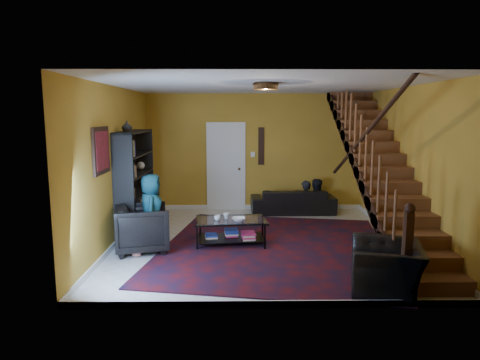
{
  "coord_description": "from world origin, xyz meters",
  "views": [
    {
      "loc": [
        -0.47,
        -7.58,
        2.31
      ],
      "look_at": [
        -0.39,
        0.4,
        1.08
      ],
      "focal_mm": 32.0,
      "sensor_mm": 36.0,
      "label": 1
    }
  ],
  "objects_px": {
    "sofa": "(293,201)",
    "armchair_left": "(142,228)",
    "armchair_right": "(386,268)",
    "bookshelf": "(136,185)",
    "coffee_table": "(231,230)"
  },
  "relations": [
    {
      "from": "sofa",
      "to": "coffee_table",
      "type": "relative_size",
      "value": 1.51
    },
    {
      "from": "bookshelf",
      "to": "armchair_right",
      "type": "distance_m",
      "value": 4.88
    },
    {
      "from": "armchair_right",
      "to": "armchair_left",
      "type": "bearing_deg",
      "value": -100.87
    },
    {
      "from": "sofa",
      "to": "armchair_left",
      "type": "bearing_deg",
      "value": 42.68
    },
    {
      "from": "sofa",
      "to": "armchair_right",
      "type": "distance_m",
      "value": 4.59
    },
    {
      "from": "armchair_left",
      "to": "armchair_right",
      "type": "distance_m",
      "value": 3.94
    },
    {
      "from": "sofa",
      "to": "armchair_left",
      "type": "xyz_separation_m",
      "value": [
        -2.93,
        -2.84,
        0.11
      ]
    },
    {
      "from": "sofa",
      "to": "coffee_table",
      "type": "distance_m",
      "value": 2.87
    },
    {
      "from": "sofa",
      "to": "coffee_table",
      "type": "height_order",
      "value": "sofa"
    },
    {
      "from": "coffee_table",
      "to": "bookshelf",
      "type": "bearing_deg",
      "value": 157.15
    },
    {
      "from": "armchair_right",
      "to": "sofa",
      "type": "bearing_deg",
      "value": -157.43
    },
    {
      "from": "bookshelf",
      "to": "armchair_left",
      "type": "xyz_separation_m",
      "value": [
        0.35,
        -1.14,
        -0.56
      ]
    },
    {
      "from": "armchair_right",
      "to": "bookshelf",
      "type": "bearing_deg",
      "value": -111.28
    },
    {
      "from": "armchair_left",
      "to": "armchair_right",
      "type": "xyz_separation_m",
      "value": [
        3.55,
        -1.71,
        -0.08
      ]
    },
    {
      "from": "sofa",
      "to": "armchair_left",
      "type": "distance_m",
      "value": 4.08
    }
  ]
}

